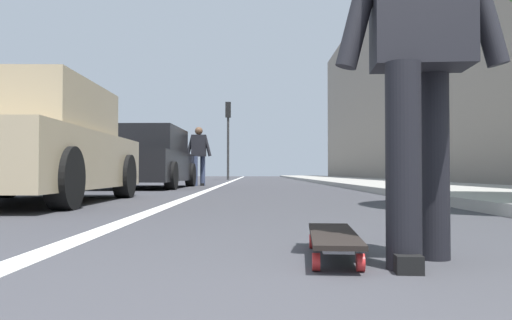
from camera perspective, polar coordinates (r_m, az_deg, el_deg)
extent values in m
plane|color=#38383D|center=(10.93, 0.68, -3.38)|extent=(80.00, 80.00, 0.00)
cube|color=silver|center=(20.95, -2.86, -2.41)|extent=(52.00, 0.16, 0.01)
cube|color=#9E9B93|center=(19.29, 11.10, -2.31)|extent=(52.00, 3.20, 0.12)
cube|color=gray|center=(24.27, 16.00, 9.09)|extent=(40.00, 1.20, 9.53)
cylinder|color=red|center=(2.65, 6.22, -8.89)|extent=(0.07, 0.04, 0.07)
cylinder|color=red|center=(2.66, 9.92, -8.85)|extent=(0.07, 0.04, 0.07)
cylinder|color=red|center=(2.06, 6.63, -11.08)|extent=(0.07, 0.04, 0.07)
cylinder|color=red|center=(2.07, 11.42, -11.00)|extent=(0.07, 0.04, 0.07)
cube|color=silver|center=(2.65, 8.07, -7.86)|extent=(0.07, 0.12, 0.02)
cube|color=silver|center=(2.06, 9.03, -9.75)|extent=(0.07, 0.12, 0.02)
cube|color=black|center=(2.35, 8.49, -8.14)|extent=(0.85, 0.27, 0.02)
cylinder|color=black|center=(2.13, 15.91, -0.59)|extent=(0.14, 0.14, 0.82)
cylinder|color=black|center=(2.42, 18.91, -0.65)|extent=(0.14, 0.14, 0.82)
cube|color=black|center=(2.16, 15.98, -10.59)|extent=(0.27, 0.12, 0.07)
cube|color=tan|center=(7.10, -23.68, -0.03)|extent=(4.11, 1.93, 0.70)
cube|color=tan|center=(7.01, -24.10, 5.32)|extent=(2.27, 1.76, 0.60)
cube|color=#4C606B|center=(8.04, -20.93, 4.44)|extent=(0.06, 1.66, 0.51)
cylinder|color=black|center=(8.62, -25.90, -1.62)|extent=(0.65, 0.23, 0.65)
cylinder|color=black|center=(8.03, -14.26, -1.75)|extent=(0.65, 0.23, 0.65)
cylinder|color=black|center=(5.59, -20.29, -1.89)|extent=(0.65, 0.23, 0.65)
cube|color=black|center=(13.06, -11.92, -0.72)|extent=(4.57, 1.95, 0.70)
cube|color=black|center=(12.94, -12.06, 2.17)|extent=(2.53, 1.75, 0.60)
cube|color=#4C606B|center=(14.15, -10.89, 1.86)|extent=(0.08, 1.61, 0.51)
cylinder|color=black|center=(14.64, -13.98, -1.60)|extent=(0.63, 0.24, 0.63)
cylinder|color=black|center=(14.27, -7.22, -1.64)|extent=(0.63, 0.24, 0.63)
cylinder|color=black|center=(11.95, -17.55, -1.64)|extent=(0.63, 0.24, 0.63)
cylinder|color=black|center=(11.51, -9.32, -1.69)|extent=(0.63, 0.24, 0.63)
cylinder|color=#2D2D2D|center=(26.98, -3.09, 1.27)|extent=(0.12, 0.12, 3.25)
cube|color=black|center=(27.15, -3.09, 5.54)|extent=(0.24, 0.28, 0.80)
sphere|color=#360606|center=(27.31, -3.07, 6.05)|extent=(0.16, 0.16, 0.16)
sphere|color=#392907|center=(27.28, -3.07, 5.51)|extent=(0.16, 0.16, 0.16)
sphere|color=green|center=(27.25, -3.07, 4.97)|extent=(0.16, 0.16, 0.16)
cylinder|color=#384260|center=(14.92, -5.89, -1.22)|extent=(0.14, 0.14, 0.84)
cylinder|color=#384260|center=(14.67, -6.71, -1.22)|extent=(0.14, 0.14, 0.84)
cube|color=black|center=(14.92, -5.89, -2.70)|extent=(0.27, 0.10, 0.07)
cube|color=black|center=(14.83, -6.32, 1.58)|extent=(0.25, 0.41, 0.61)
cylinder|color=black|center=(14.80, -5.38, 1.59)|extent=(0.09, 0.24, 0.62)
cylinder|color=black|center=(14.86, -7.26, 1.58)|extent=(0.09, 0.24, 0.62)
sphere|color=brown|center=(14.85, -6.32, 3.20)|extent=(0.22, 0.22, 0.22)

